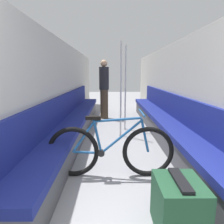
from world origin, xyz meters
TOP-DOWN VIEW (x-y plane):
  - wall_left at (-1.26, 3.59)m, footprint 0.10×10.38m
  - wall_right at (1.26, 3.59)m, footprint 0.10×10.38m
  - bench_seat_row_left at (-1.00, 3.60)m, footprint 0.48×6.13m
  - bench_seat_row_right at (1.00, 3.60)m, footprint 0.48×6.13m
  - bicycle at (-0.19, 1.86)m, footprint 1.71×0.46m
  - grab_pole_near at (0.17, 4.23)m, footprint 0.08×0.08m
  - grab_pole_far at (0.03, 3.69)m, footprint 0.08×0.08m
  - passenger_standing at (-0.40, 5.52)m, footprint 0.30×0.30m
  - luggage_bag at (0.41, 0.88)m, footprint 0.40×0.47m

SIDE VIEW (x-z plane):
  - luggage_bag at x=0.41m, z-range -0.01..0.49m
  - bench_seat_row_left at x=-1.00m, z-range -0.17..0.79m
  - bench_seat_row_right at x=1.00m, z-range -0.17..0.79m
  - bicycle at x=-0.19m, z-range -0.08..0.82m
  - passenger_standing at x=-0.40m, z-range 0.03..1.84m
  - grab_pole_near at x=0.17m, z-range -0.03..2.04m
  - grab_pole_far at x=0.03m, z-range -0.03..2.04m
  - wall_left at x=-1.26m, z-range 0.00..2.09m
  - wall_right at x=1.26m, z-range 0.00..2.09m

